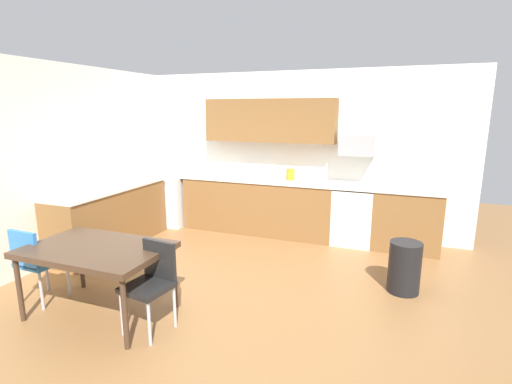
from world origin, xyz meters
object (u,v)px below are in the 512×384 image
Objects in this scene: trash_bin at (404,267)px; kettle at (290,175)px; refrigerator at (168,173)px; chair_near_table at (152,279)px; dining_table at (97,252)px; oven_range at (353,215)px; chair_far_side at (35,259)px; microwave at (358,145)px.

trash_bin is 3.00× the size of kettle.
refrigerator is 4.37m from trash_bin.
dining_table is at bearing 178.42° from chair_near_table.
trash_bin is at bearing -19.06° from refrigerator.
refrigerator is at bearing 120.84° from chair_near_table.
chair_near_table reaches higher than trash_bin.
kettle is at bearing 82.02° from chair_near_table.
kettle is at bearing 177.26° from oven_range.
refrigerator is 3.59m from chair_near_table.
chair_near_table is 1.47m from chair_far_side.
microwave is 2.70× the size of kettle.
oven_range is at bearing -90.00° from microwave.
refrigerator is 3.15m from chair_far_side.
refrigerator is 2.07× the size of oven_range.
kettle is (-1.04, 0.05, 0.56)m from oven_range.
chair_near_table is (-1.49, -3.14, 0.05)m from oven_range.
chair_far_side is (-2.96, -3.28, -1.04)m from microwave.
chair_near_table and chair_far_side have the same top height.
chair_near_table is at bearing -115.41° from oven_range.
refrigerator reaches higher than chair_far_side.
oven_range is at bearing -2.74° from kettle.
trash_bin is 2.48m from kettle.
chair_near_table is at bearing -97.98° from kettle.
kettle is at bearing 139.56° from trash_bin.
kettle is at bearing 59.33° from chair_far_side.
oven_range reaches higher than trash_bin.
chair_near_table is (0.67, -0.02, -0.17)m from dining_table.
kettle is at bearing -177.26° from microwave.
dining_table is 1.65× the size of chair_near_table.
trash_bin is (0.76, -1.59, -1.25)m from microwave.
refrigerator is at bearing 160.94° from trash_bin.
microwave is 3.98m from dining_table.
dining_table is at bearing -109.35° from kettle.
kettle is at bearing 3.27° from refrigerator.
kettle is at bearing 70.65° from dining_table.
microwave is 0.39× the size of dining_table.
oven_range is 1.69× the size of microwave.
trash_bin is (4.08, -1.41, -0.64)m from refrigerator.
chair_near_table is 3.26m from kettle.
trash_bin is (2.25, 1.65, -0.20)m from chair_near_table.
chair_far_side is 4.09m from trash_bin.
microwave is 4.54m from chair_far_side.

